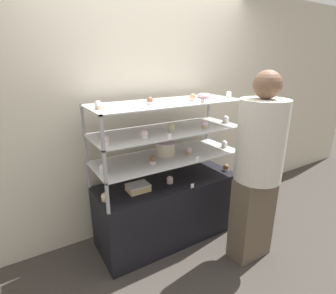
% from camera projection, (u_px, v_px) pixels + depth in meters
% --- Properties ---
extents(ground_plane, '(20.00, 20.00, 0.00)m').
position_uv_depth(ground_plane, '(168.00, 235.00, 2.86)').
color(ground_plane, '#38332D').
extents(back_wall, '(8.00, 0.05, 2.60)m').
position_uv_depth(back_wall, '(147.00, 111.00, 2.80)').
color(back_wall, beige).
rests_on(back_wall, ground_plane).
extents(display_base, '(1.46, 0.56, 0.66)m').
position_uv_depth(display_base, '(168.00, 209.00, 2.76)').
color(display_base, black).
rests_on(display_base, ground_plane).
extents(display_riser_lower, '(1.46, 0.56, 0.27)m').
position_uv_depth(display_riser_lower, '(168.00, 157.00, 2.58)').
color(display_riser_lower, '#99999E').
rests_on(display_riser_lower, display_base).
extents(display_riser_middle, '(1.46, 0.56, 0.27)m').
position_uv_depth(display_riser_middle, '(168.00, 131.00, 2.49)').
color(display_riser_middle, '#99999E').
rests_on(display_riser_middle, display_riser_lower).
extents(display_riser_upper, '(1.46, 0.56, 0.27)m').
position_uv_depth(display_riser_upper, '(168.00, 103.00, 2.41)').
color(display_riser_upper, '#99999E').
rests_on(display_riser_upper, display_riser_middle).
extents(layer_cake_centerpiece, '(0.20, 0.20, 0.13)m').
position_uv_depth(layer_cake_centerpiece, '(165.00, 148.00, 2.59)').
color(layer_cake_centerpiece, beige).
rests_on(layer_cake_centerpiece, display_riser_lower).
extents(sheet_cake_frosted, '(0.20, 0.16, 0.07)m').
position_uv_depth(sheet_cake_frosted, '(138.00, 188.00, 2.44)').
color(sheet_cake_frosted, '#DBBC84').
rests_on(sheet_cake_frosted, display_base).
extents(cupcake_0, '(0.07, 0.07, 0.07)m').
position_uv_depth(cupcake_0, '(105.00, 197.00, 2.27)').
color(cupcake_0, '#CCB28C').
rests_on(cupcake_0, display_base).
extents(cupcake_1, '(0.07, 0.07, 0.07)m').
position_uv_depth(cupcake_1, '(170.00, 180.00, 2.59)').
color(cupcake_1, beige).
rests_on(cupcake_1, display_base).
extents(cupcake_2, '(0.07, 0.07, 0.07)m').
position_uv_depth(cupcake_2, '(226.00, 168.00, 2.89)').
color(cupcake_2, beige).
rests_on(cupcake_2, display_base).
extents(price_tag_0, '(0.04, 0.00, 0.04)m').
position_uv_depth(price_tag_0, '(192.00, 186.00, 2.50)').
color(price_tag_0, white).
rests_on(price_tag_0, display_base).
extents(cupcake_3, '(0.06, 0.06, 0.08)m').
position_uv_depth(cupcake_3, '(103.00, 169.00, 2.18)').
color(cupcake_3, white).
rests_on(cupcake_3, display_riser_lower).
extents(cupcake_4, '(0.06, 0.06, 0.08)m').
position_uv_depth(cupcake_4, '(153.00, 160.00, 2.37)').
color(cupcake_4, white).
rests_on(cupcake_4, display_riser_lower).
extents(cupcake_5, '(0.06, 0.06, 0.08)m').
position_uv_depth(cupcake_5, '(189.00, 151.00, 2.62)').
color(cupcake_5, '#CCB28C').
rests_on(cupcake_5, display_riser_lower).
extents(cupcake_6, '(0.06, 0.06, 0.08)m').
position_uv_depth(cupcake_6, '(224.00, 144.00, 2.82)').
color(cupcake_6, beige).
rests_on(cupcake_6, display_riser_lower).
extents(price_tag_1, '(0.04, 0.00, 0.04)m').
position_uv_depth(price_tag_1, '(197.00, 159.00, 2.44)').
color(price_tag_1, white).
rests_on(price_tag_1, display_riser_lower).
extents(cupcake_7, '(0.07, 0.07, 0.08)m').
position_uv_depth(cupcake_7, '(105.00, 140.00, 2.04)').
color(cupcake_7, white).
rests_on(cupcake_7, display_riser_middle).
extents(cupcake_8, '(0.07, 0.07, 0.08)m').
position_uv_depth(cupcake_8, '(144.00, 134.00, 2.21)').
color(cupcake_8, white).
rests_on(cupcake_8, display_riser_middle).
extents(cupcake_9, '(0.07, 0.07, 0.08)m').
position_uv_depth(cupcake_9, '(172.00, 127.00, 2.44)').
color(cupcake_9, beige).
rests_on(cupcake_9, display_riser_middle).
extents(cupcake_10, '(0.07, 0.07, 0.08)m').
position_uv_depth(cupcake_10, '(205.00, 125.00, 2.54)').
color(cupcake_10, '#CCB28C').
rests_on(cupcake_10, display_riser_middle).
extents(cupcake_11, '(0.07, 0.07, 0.08)m').
position_uv_depth(cupcake_11, '(226.00, 119.00, 2.76)').
color(cupcake_11, beige).
rests_on(cupcake_11, display_riser_middle).
extents(price_tag_2, '(0.04, 0.00, 0.04)m').
position_uv_depth(price_tag_2, '(170.00, 136.00, 2.20)').
color(price_tag_2, white).
rests_on(price_tag_2, display_riser_middle).
extents(cupcake_12, '(0.05, 0.05, 0.07)m').
position_uv_depth(cupcake_12, '(98.00, 105.00, 2.03)').
color(cupcake_12, '#CCB28C').
rests_on(cupcake_12, display_riser_upper).
extents(cupcake_13, '(0.05, 0.05, 0.07)m').
position_uv_depth(cupcake_13, '(150.00, 101.00, 2.24)').
color(cupcake_13, white).
rests_on(cupcake_13, display_riser_upper).
extents(cupcake_14, '(0.05, 0.05, 0.07)m').
position_uv_depth(cupcake_14, '(193.00, 97.00, 2.46)').
color(cupcake_14, beige).
rests_on(cupcake_14, display_riser_upper).
extents(cupcake_15, '(0.05, 0.05, 0.07)m').
position_uv_depth(cupcake_15, '(229.00, 95.00, 2.65)').
color(cupcake_15, white).
rests_on(cupcake_15, display_riser_upper).
extents(price_tag_3, '(0.04, 0.00, 0.04)m').
position_uv_depth(price_tag_3, '(203.00, 101.00, 2.29)').
color(price_tag_3, white).
rests_on(price_tag_3, display_riser_upper).
extents(donut_glazed, '(0.14, 0.14, 0.04)m').
position_uv_depth(donut_glazed, '(204.00, 96.00, 2.67)').
color(donut_glazed, '#EFB2BC').
rests_on(donut_glazed, display_riser_upper).
extents(customer_figure, '(0.41, 0.41, 1.75)m').
position_uv_depth(customer_figure, '(258.00, 166.00, 2.30)').
color(customer_figure, brown).
rests_on(customer_figure, ground_plane).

